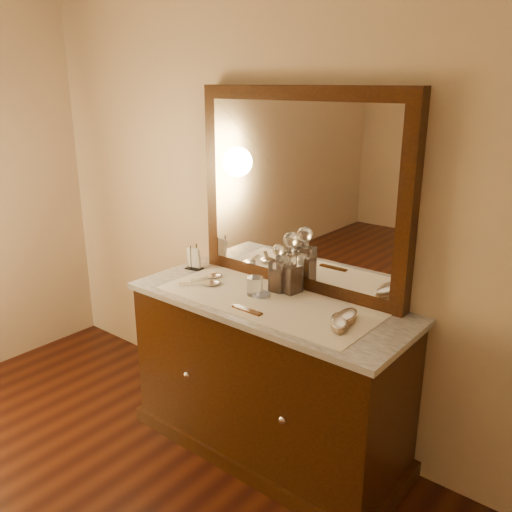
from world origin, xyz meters
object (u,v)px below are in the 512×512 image
at_px(mirror_frame, 300,191).
at_px(hand_mirror_outer, 212,276).
at_px(pin_dish, 261,295).
at_px(decanter_left, 278,273).
at_px(napkin_rack, 194,259).
at_px(hand_mirror_inner, 207,283).
at_px(dresser_cabinet, 268,379).
at_px(comb, 247,310).
at_px(brush_near, 339,323).
at_px(decanter_right, 291,269).
at_px(brush_far, 346,317).

relative_size(mirror_frame, hand_mirror_outer, 6.27).
bearing_deg(pin_dish, decanter_left, 77.79).
height_order(napkin_rack, hand_mirror_inner, napkin_rack).
relative_size(mirror_frame, pin_dish, 14.09).
relative_size(dresser_cabinet, mirror_frame, 1.17).
height_order(mirror_frame, decanter_left, mirror_frame).
bearing_deg(comb, decanter_left, 98.78).
distance_m(napkin_rack, hand_mirror_outer, 0.19).
relative_size(pin_dish, hand_mirror_outer, 0.45).
bearing_deg(brush_near, napkin_rack, 171.56).
relative_size(dresser_cabinet, decanter_right, 4.47).
xyz_separation_m(decanter_right, hand_mirror_outer, (-0.45, -0.10, -0.11)).
xyz_separation_m(pin_dish, napkin_rack, (-0.55, 0.08, 0.05)).
bearing_deg(comb, decanter_right, 88.56).
bearing_deg(hand_mirror_outer, hand_mirror_inner, -59.31).
bearing_deg(mirror_frame, hand_mirror_outer, -154.22).
height_order(pin_dish, hand_mirror_outer, hand_mirror_outer).
xyz_separation_m(napkin_rack, brush_far, (1.04, -0.09, -0.03)).
distance_m(brush_near, hand_mirror_outer, 0.86).
bearing_deg(decanter_right, pin_dish, -119.20).
height_order(decanter_left, decanter_right, decanter_right).
bearing_deg(decanter_right, decanter_left, -150.37).
relative_size(decanter_left, brush_near, 1.35).
height_order(decanter_right, brush_near, decanter_right).
xyz_separation_m(comb, decanter_left, (-0.04, 0.29, 0.09)).
distance_m(pin_dish, decanter_right, 0.19).
relative_size(mirror_frame, decanter_left, 4.86).
xyz_separation_m(pin_dish, decanter_right, (0.08, 0.14, 0.11)).
xyz_separation_m(mirror_frame, comb, (0.01, -0.42, -0.49)).
distance_m(decanter_left, decanter_right, 0.07).
distance_m(mirror_frame, decanter_right, 0.39).
relative_size(mirror_frame, brush_far, 6.53).
bearing_deg(brush_far, hand_mirror_inner, -176.18).
height_order(mirror_frame, hand_mirror_outer, mirror_frame).
bearing_deg(hand_mirror_outer, napkin_rack, 165.05).
bearing_deg(mirror_frame, napkin_rack, -165.58).
height_order(mirror_frame, napkin_rack, mirror_frame).
xyz_separation_m(comb, brush_far, (0.42, 0.18, 0.02)).
bearing_deg(decanter_left, mirror_frame, 77.80).
xyz_separation_m(brush_near, hand_mirror_inner, (-0.80, 0.01, -0.01)).
xyz_separation_m(mirror_frame, decanter_right, (0.02, -0.10, -0.38)).
distance_m(decanter_right, hand_mirror_inner, 0.45).
height_order(decanter_left, hand_mirror_outer, decanter_left).
distance_m(comb, hand_mirror_outer, 0.48).
height_order(comb, decanter_right, decanter_right).
height_order(pin_dish, brush_far, brush_far).
bearing_deg(brush_near, hand_mirror_outer, 172.99).
bearing_deg(mirror_frame, hand_mirror_inner, -141.22).
bearing_deg(brush_far, napkin_rack, 175.17).
relative_size(mirror_frame, napkin_rack, 8.40).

